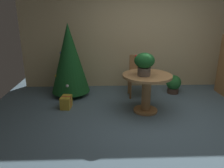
% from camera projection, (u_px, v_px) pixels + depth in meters
% --- Properties ---
extents(ground_plane, '(6.60, 6.60, 0.00)m').
position_uv_depth(ground_plane, '(164.00, 126.00, 3.69)').
color(ground_plane, slate).
extents(back_wall_panel, '(6.00, 0.10, 2.60)m').
position_uv_depth(back_wall_panel, '(144.00, 35.00, 5.37)').
color(back_wall_panel, beige).
rests_on(back_wall_panel, ground_plane).
extents(round_dining_table, '(0.91, 0.91, 0.74)m').
position_uv_depth(round_dining_table, '(147.00, 86.00, 4.08)').
color(round_dining_table, '#B27F4C').
rests_on(round_dining_table, ground_plane).
extents(flower_vase, '(0.36, 0.36, 0.41)m').
position_uv_depth(flower_vase, '(144.00, 62.00, 3.87)').
color(flower_vase, '#665B51').
rests_on(flower_vase, round_dining_table).
extents(wooden_chair_far, '(0.48, 0.38, 0.92)m').
position_uv_depth(wooden_chair_far, '(139.00, 72.00, 4.92)').
color(wooden_chair_far, '#9E6B3D').
rests_on(wooden_chair_far, ground_plane).
extents(holiday_tree, '(0.86, 0.86, 1.62)m').
position_uv_depth(holiday_tree, '(69.00, 58.00, 4.82)').
color(holiday_tree, brown).
rests_on(holiday_tree, ground_plane).
extents(gift_box_gold, '(0.21, 0.30, 0.24)m').
position_uv_depth(gift_box_gold, '(66.00, 102.00, 4.35)').
color(gift_box_gold, gold).
rests_on(gift_box_gold, ground_plane).
extents(potted_plant, '(0.34, 0.34, 0.44)m').
position_uv_depth(potted_plant, '(173.00, 84.00, 5.12)').
color(potted_plant, '#4C382D').
rests_on(potted_plant, ground_plane).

